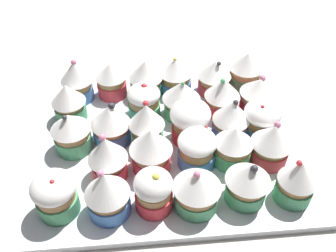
% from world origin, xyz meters
% --- Properties ---
extents(ground_plane, '(1.80, 1.80, 0.03)m').
position_xyz_m(ground_plane, '(0.00, 0.00, -0.01)').
color(ground_plane, beige).
extents(baking_tray, '(0.43, 0.37, 0.01)m').
position_xyz_m(baking_tray, '(0.00, 0.00, 0.01)').
color(baking_tray, silver).
rests_on(baking_tray, ground_plane).
extents(cupcake_0, '(0.06, 0.06, 0.08)m').
position_xyz_m(cupcake_0, '(-0.16, -0.13, 0.05)').
color(cupcake_0, '#4C9E6B').
rests_on(cupcake_0, baking_tray).
extents(cupcake_1, '(0.06, 0.06, 0.07)m').
position_xyz_m(cupcake_1, '(-0.10, -0.12, 0.05)').
color(cupcake_1, '#D1333D').
rests_on(cupcake_1, baking_tray).
extents(cupcake_2, '(0.06, 0.06, 0.07)m').
position_xyz_m(cupcake_2, '(-0.03, -0.14, 0.05)').
color(cupcake_2, '#477AC6').
rests_on(cupcake_2, baking_tray).
extents(cupcake_3, '(0.06, 0.06, 0.07)m').
position_xyz_m(cupcake_3, '(0.03, -0.13, 0.05)').
color(cupcake_3, '#4C9E6B').
rests_on(cupcake_3, baking_tray).
extents(cupcake_4, '(0.06, 0.06, 0.07)m').
position_xyz_m(cupcake_4, '(0.10, -0.13, 0.05)').
color(cupcake_4, '#D1333D').
rests_on(cupcake_4, baking_tray).
extents(cupcake_5, '(0.06, 0.06, 0.08)m').
position_xyz_m(cupcake_5, '(0.16, -0.13, 0.05)').
color(cupcake_5, '#477AC6').
rests_on(cupcake_5, baking_tray).
extents(cupcake_6, '(0.06, 0.06, 0.07)m').
position_xyz_m(cupcake_6, '(-0.17, -0.06, 0.05)').
color(cupcake_6, '#D1333D').
rests_on(cupcake_6, baking_tray).
extents(cupcake_7, '(0.06, 0.06, 0.07)m').
position_xyz_m(cupcake_7, '(-0.10, -0.06, 0.05)').
color(cupcake_7, '#D1333D').
rests_on(cupcake_7, baking_tray).
extents(cupcake_8, '(0.07, 0.07, 0.07)m').
position_xyz_m(cupcake_8, '(-0.03, -0.06, 0.05)').
color(cupcake_8, '#4C9E6B').
rests_on(cupcake_8, baking_tray).
extents(cupcake_9, '(0.06, 0.06, 0.06)m').
position_xyz_m(cupcake_9, '(0.04, -0.07, 0.04)').
color(cupcake_9, '#4C9E6B').
rests_on(cupcake_9, baking_tray).
extents(cupcake_10, '(0.06, 0.06, 0.07)m').
position_xyz_m(cupcake_10, '(0.17, -0.07, 0.05)').
color(cupcake_10, '#4C9E6B').
rests_on(cupcake_10, baking_tray).
extents(cupcake_11, '(0.06, 0.06, 0.07)m').
position_xyz_m(cupcake_11, '(-0.15, 0.00, 0.04)').
color(cupcake_11, '#477AC6').
rests_on(cupcake_11, baking_tray).
extents(cupcake_12, '(0.06, 0.06, 0.08)m').
position_xyz_m(cupcake_12, '(-0.10, 0.00, 0.05)').
color(cupcake_12, '#477AC6').
rests_on(cupcake_12, baking_tray).
extents(cupcake_13, '(0.07, 0.07, 0.07)m').
position_xyz_m(cupcake_13, '(-0.04, 0.00, 0.05)').
color(cupcake_13, '#D1333D').
rests_on(cupcake_13, baking_tray).
extents(cupcake_14, '(0.06, 0.06, 0.08)m').
position_xyz_m(cupcake_14, '(0.03, 0.01, 0.06)').
color(cupcake_14, '#4C9E6B').
rests_on(cupcake_14, baking_tray).
extents(cupcake_15, '(0.06, 0.06, 0.08)m').
position_xyz_m(cupcake_15, '(0.09, -0.01, 0.05)').
color(cupcake_15, '#477AC6').
rests_on(cupcake_15, baking_tray).
extents(cupcake_16, '(0.06, 0.06, 0.07)m').
position_xyz_m(cupcake_16, '(0.15, 0.01, 0.05)').
color(cupcake_16, '#4C9E6B').
rests_on(cupcake_16, baking_tray).
extents(cupcake_17, '(0.06, 0.06, 0.08)m').
position_xyz_m(cupcake_17, '(-0.15, 0.06, 0.05)').
color(cupcake_17, '#D1333D').
rests_on(cupcake_17, baking_tray).
extents(cupcake_18, '(0.06, 0.06, 0.07)m').
position_xyz_m(cupcake_18, '(-0.09, 0.06, 0.05)').
color(cupcake_18, '#4C9E6B').
rests_on(cupcake_18, baking_tray).
extents(cupcake_19, '(0.06, 0.06, 0.06)m').
position_xyz_m(cupcake_19, '(-0.04, 0.06, 0.04)').
color(cupcake_19, '#477AC6').
rests_on(cupcake_19, baking_tray).
extents(cupcake_20, '(0.06, 0.06, 0.08)m').
position_xyz_m(cupcake_20, '(0.03, 0.06, 0.05)').
color(cupcake_20, '#D1333D').
rests_on(cupcake_20, baking_tray).
extents(cupcake_21, '(0.06, 0.06, 0.08)m').
position_xyz_m(cupcake_21, '(0.09, 0.07, 0.05)').
color(cupcake_21, '#D1333D').
rests_on(cupcake_21, baking_tray).
extents(cupcake_22, '(0.05, 0.05, 0.07)m').
position_xyz_m(cupcake_22, '(-0.17, 0.13, 0.05)').
color(cupcake_22, '#4C9E6B').
rests_on(cupcake_22, baking_tray).
extents(cupcake_23, '(0.06, 0.06, 0.07)m').
position_xyz_m(cupcake_23, '(-0.10, 0.13, 0.05)').
color(cupcake_23, '#4C9E6B').
rests_on(cupcake_23, baking_tray).
extents(cupcake_24, '(0.07, 0.07, 0.07)m').
position_xyz_m(cupcake_24, '(-0.03, 0.13, 0.05)').
color(cupcake_24, '#4C9E6B').
rests_on(cupcake_24, baking_tray).
extents(cupcake_25, '(0.05, 0.05, 0.07)m').
position_xyz_m(cupcake_25, '(0.03, 0.13, 0.05)').
color(cupcake_25, '#D1333D').
rests_on(cupcake_25, baking_tray).
extents(cupcake_26, '(0.06, 0.06, 0.08)m').
position_xyz_m(cupcake_26, '(0.09, 0.13, 0.05)').
color(cupcake_26, '#477AC6').
rests_on(cupcake_26, baking_tray).
extents(cupcake_27, '(0.06, 0.06, 0.07)m').
position_xyz_m(cupcake_27, '(0.16, 0.13, 0.05)').
color(cupcake_27, '#4C9E6B').
rests_on(cupcake_27, baking_tray).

